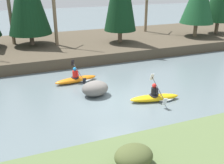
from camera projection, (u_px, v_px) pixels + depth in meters
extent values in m
plane|color=slate|center=(118.00, 99.00, 14.29)|extent=(90.00, 90.00, 0.00)
cube|color=#4C4233|center=(72.00, 46.00, 23.50)|extent=(44.00, 9.83, 0.81)
cylinder|color=brown|center=(32.00, 39.00, 22.10)|extent=(0.36, 0.36, 0.96)
cylinder|color=brown|center=(120.00, 36.00, 23.00)|extent=(0.36, 0.36, 1.06)
cylinder|color=#7A664C|center=(195.00, 30.00, 25.32)|extent=(0.36, 0.36, 1.27)
cylinder|color=brown|center=(217.00, 27.00, 26.54)|extent=(0.36, 0.36, 1.24)
cylinder|color=#7A664C|center=(10.00, 13.00, 21.62)|extent=(0.28, 0.28, 5.27)
cylinder|color=#7A664C|center=(55.00, 19.00, 21.48)|extent=(0.28, 0.28, 4.31)
cylinder|color=#7A664C|center=(147.00, 5.00, 26.73)|extent=(0.28, 0.28, 5.32)
ellipsoid|color=#4C562D|center=(134.00, 156.00, 8.16)|extent=(1.24, 1.04, 0.67)
ellipsoid|color=yellow|center=(154.00, 98.00, 14.09)|extent=(2.76, 0.99, 0.34)
cone|color=yellow|center=(176.00, 95.00, 14.33)|extent=(0.38, 0.25, 0.20)
cylinder|color=black|center=(154.00, 95.00, 14.02)|extent=(0.55, 0.55, 0.08)
cylinder|color=black|center=(154.00, 91.00, 13.93)|extent=(0.34, 0.34, 0.42)
sphere|color=red|center=(154.00, 86.00, 13.81)|extent=(0.26, 0.26, 0.23)
cylinder|color=black|center=(154.00, 88.00, 14.14)|extent=(0.12, 0.24, 0.35)
cylinder|color=black|center=(157.00, 91.00, 13.70)|extent=(0.12, 0.24, 0.35)
cylinder|color=black|center=(158.00, 89.00, 13.93)|extent=(0.32, 1.90, 0.65)
cube|color=white|center=(152.00, 77.00, 14.67)|extent=(0.22, 0.19, 0.41)
cube|color=white|center=(165.00, 102.00, 13.19)|extent=(0.22, 0.19, 0.41)
ellipsoid|color=white|center=(164.00, 98.00, 14.23)|extent=(1.19, 0.86, 0.18)
ellipsoid|color=orange|center=(76.00, 80.00, 16.56)|extent=(2.75, 0.92, 0.34)
cone|color=orange|center=(94.00, 76.00, 17.09)|extent=(0.37, 0.24, 0.20)
cylinder|color=black|center=(75.00, 78.00, 16.48)|extent=(0.53, 0.53, 0.08)
cylinder|color=red|center=(75.00, 74.00, 16.39)|extent=(0.33, 0.33, 0.42)
sphere|color=#1E89D1|center=(75.00, 69.00, 16.26)|extent=(0.26, 0.26, 0.23)
cylinder|color=red|center=(75.00, 71.00, 16.59)|extent=(0.12, 0.23, 0.35)
cylinder|color=red|center=(78.00, 74.00, 16.20)|extent=(0.12, 0.23, 0.35)
cylinder|color=black|center=(78.00, 71.00, 16.44)|extent=(0.27, 1.90, 0.65)
cube|color=black|center=(73.00, 63.00, 17.10)|extent=(0.22, 0.18, 0.41)
cube|color=black|center=(84.00, 81.00, 15.78)|extent=(0.22, 0.18, 0.41)
ellipsoid|color=white|center=(84.00, 79.00, 16.83)|extent=(1.18, 0.83, 0.18)
ellipsoid|color=slate|center=(95.00, 88.00, 14.63)|extent=(1.50, 1.17, 0.85)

